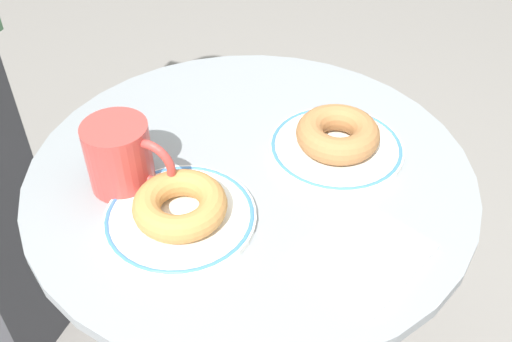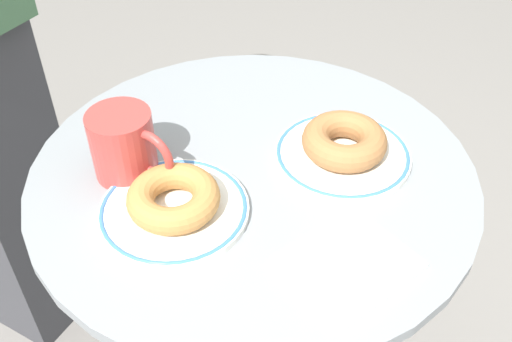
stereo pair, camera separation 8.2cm
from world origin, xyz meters
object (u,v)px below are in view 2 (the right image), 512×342
at_px(plate_left, 174,210).
at_px(donut_old_fashioned, 174,198).
at_px(cafe_table, 253,283).
at_px(plate_right, 343,154).
at_px(paper_napkin, 349,263).
at_px(donut_cinnamon, 344,141).
at_px(coffee_mug, 125,145).

height_order(plate_left, donut_old_fashioned, donut_old_fashioned).
xyz_separation_m(cafe_table, plate_right, (0.13, -0.03, 0.28)).
xyz_separation_m(cafe_table, donut_old_fashioned, (-0.13, -0.05, 0.30)).
bearing_deg(paper_napkin, donut_old_fashioned, 136.12).
bearing_deg(plate_right, paper_napkin, -116.62).
bearing_deg(plate_left, plate_right, 3.28).
distance_m(plate_left, plate_right, 0.27).
relative_size(donut_old_fashioned, donut_cinnamon, 0.99).
xyz_separation_m(plate_left, coffee_mug, (-0.04, 0.10, 0.04)).
distance_m(plate_left, donut_old_fashioned, 0.02).
bearing_deg(cafe_table, coffee_mug, 160.40).
height_order(cafe_table, donut_cinnamon, donut_cinnamon).
bearing_deg(donut_old_fashioned, coffee_mug, 108.86).
height_order(donut_old_fashioned, paper_napkin, donut_old_fashioned).
bearing_deg(plate_right, donut_old_fashioned, -176.21).
height_order(cafe_table, coffee_mug, coffee_mug).
bearing_deg(donut_cinnamon, paper_napkin, -116.62).
xyz_separation_m(plate_right, paper_napkin, (-0.09, -0.18, -0.00)).
bearing_deg(donut_cinnamon, cafe_table, 167.38).
bearing_deg(donut_cinnamon, donut_old_fashioned, -176.21).
bearing_deg(donut_old_fashioned, plate_right, 3.79).
bearing_deg(plate_right, cafe_table, 167.38).
relative_size(cafe_table, paper_napkin, 5.21).
relative_size(cafe_table, plate_right, 3.70).
relative_size(plate_right, donut_old_fashioned, 1.64).
xyz_separation_m(plate_left, plate_right, (0.27, 0.02, 0.00)).
height_order(cafe_table, donut_old_fashioned, donut_old_fashioned).
height_order(cafe_table, plate_right, plate_right).
relative_size(cafe_table, donut_old_fashioned, 6.07).
bearing_deg(plate_left, coffee_mug, 108.83).
bearing_deg(donut_old_fashioned, donut_cinnamon, 3.79).
relative_size(plate_left, donut_old_fashioned, 1.64).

